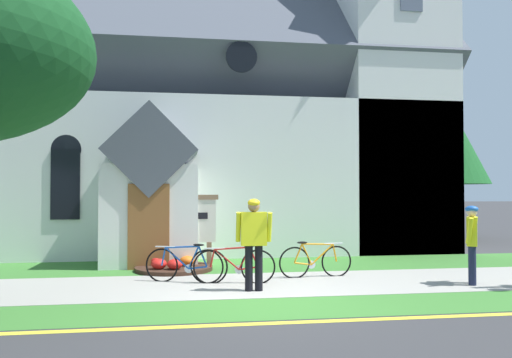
# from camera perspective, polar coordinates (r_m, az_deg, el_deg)

# --- Properties ---
(ground) EXTENTS (140.00, 140.00, 0.00)m
(ground) POSITION_cam_1_polar(r_m,az_deg,el_deg) (12.57, -2.45, -10.18)
(ground) COLOR #333335
(sidewalk_slab) EXTENTS (32.00, 2.67, 0.01)m
(sidewalk_slab) POSITION_cam_1_polar(r_m,az_deg,el_deg) (10.36, 0.74, -12.06)
(sidewalk_slab) COLOR #99968E
(sidewalk_slab) RESTS_ON ground
(grass_verge) EXTENTS (32.00, 1.49, 0.01)m
(grass_verge) POSITION_cam_1_polar(r_m,az_deg,el_deg) (8.36, 3.04, -14.67)
(grass_verge) COLOR #38722D
(grass_verge) RESTS_ON ground
(church_lawn) EXTENTS (24.00, 2.53, 0.01)m
(church_lawn) POSITION_cam_1_polar(r_m,az_deg,el_deg) (12.90, -1.08, -9.94)
(church_lawn) COLOR #38722D
(church_lawn) RESTS_ON ground
(curb_paint_stripe) EXTENTS (28.00, 0.16, 0.01)m
(curb_paint_stripe) POSITION_cam_1_polar(r_m,az_deg,el_deg) (7.51, 4.42, -16.21)
(curb_paint_stripe) COLOR yellow
(curb_paint_stripe) RESTS_ON ground
(church_building) EXTENTS (14.18, 11.15, 12.32)m
(church_building) POSITION_cam_1_polar(r_m,az_deg,el_deg) (18.54, -1.69, 6.69)
(church_building) COLOR white
(church_building) RESTS_ON ground
(church_sign) EXTENTS (2.18, 0.19, 1.83)m
(church_sign) POSITION_cam_1_polar(r_m,az_deg,el_deg) (12.43, -9.42, -4.76)
(church_sign) COLOR #7F6047
(church_sign) RESTS_ON ground
(flower_bed) EXTENTS (1.86, 1.86, 0.34)m
(flower_bed) POSITION_cam_1_polar(r_m,az_deg,el_deg) (12.24, -9.58, -9.92)
(flower_bed) COLOR #382319
(flower_bed) RESTS_ON ground
(bicycle_orange) EXTENTS (1.64, 0.58, 0.84)m
(bicycle_orange) POSITION_cam_1_polar(r_m,az_deg,el_deg) (10.60, -8.28, -9.77)
(bicycle_orange) COLOR black
(bicycle_orange) RESTS_ON ground
(bicycle_green) EXTENTS (1.69, 0.16, 0.82)m
(bicycle_green) POSITION_cam_1_polar(r_m,az_deg,el_deg) (11.18, 6.88, -9.37)
(bicycle_green) COLOR black
(bicycle_green) RESTS_ON ground
(bicycle_black) EXTENTS (1.70, 0.24, 0.83)m
(bicycle_black) POSITION_cam_1_polar(r_m,az_deg,el_deg) (10.37, -2.48, -9.98)
(bicycle_black) COLOR black
(bicycle_black) RESTS_ON ground
(cyclist_in_orange_jersey) EXTENTS (0.45, 0.63, 1.62)m
(cyclist_in_orange_jersey) POSITION_cam_1_polar(r_m,az_deg,el_deg) (11.12, 23.73, -6.35)
(cyclist_in_orange_jersey) COLOR #191E38
(cyclist_in_orange_jersey) RESTS_ON ground
(cyclist_in_white_jersey) EXTENTS (0.68, 0.33, 1.77)m
(cyclist_in_white_jersey) POSITION_cam_1_polar(r_m,az_deg,el_deg) (9.51, -0.25, -6.64)
(cyclist_in_white_jersey) COLOR black
(cyclist_in_white_jersey) RESTS_ON ground
(roadside_conifer) EXTENTS (3.93, 3.93, 6.33)m
(roadside_conifer) POSITION_cam_1_polar(r_m,az_deg,el_deg) (21.33, 20.33, 4.98)
(roadside_conifer) COLOR #4C3823
(roadside_conifer) RESTS_ON ground
(distant_hill) EXTENTS (93.42, 38.07, 25.40)m
(distant_hill) POSITION_cam_1_polar(r_m,az_deg,el_deg) (69.64, -17.99, -2.89)
(distant_hill) COLOR #847A5B
(distant_hill) RESTS_ON ground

